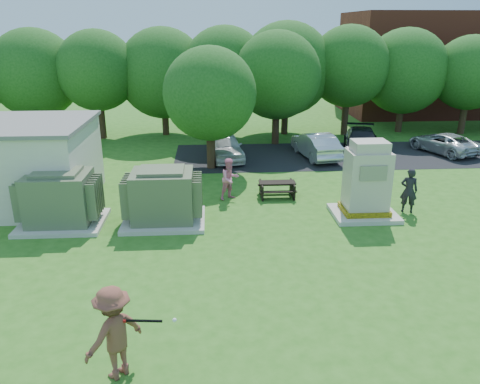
{
  "coord_description": "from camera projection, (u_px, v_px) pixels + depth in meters",
  "views": [
    {
      "loc": [
        -1.01,
        -11.72,
        6.89
      ],
      "look_at": [
        0.0,
        4.0,
        1.3
      ],
      "focal_mm": 35.0,
      "sensor_mm": 36.0,
      "label": 1
    }
  ],
  "objects": [
    {
      "name": "transformer_left",
      "position": [
        60.0,
        200.0,
        16.9
      ],
      "size": [
        3.0,
        2.4,
        2.07
      ],
      "color": "beige",
      "rests_on": "ground"
    },
    {
      "name": "ground",
      "position": [
        249.0,
        281.0,
        13.39
      ],
      "size": [
        120.0,
        120.0,
        0.0
      ],
      "primitive_type": "plane",
      "color": "#2D6619",
      "rests_on": "ground"
    },
    {
      "name": "brick_building",
      "position": [
        440.0,
        64.0,
        38.53
      ],
      "size": [
        15.0,
        8.0,
        8.0
      ],
      "primitive_type": "cube",
      "color": "maroon",
      "rests_on": "ground"
    },
    {
      "name": "car_dark",
      "position": [
        361.0,
        141.0,
        26.76
      ],
      "size": [
        3.03,
        5.03,
        1.36
      ],
      "primitive_type": "imported",
      "rotation": [
        0.0,
        0.0,
        -0.25
      ],
      "color": "black",
      "rests_on": "ground"
    },
    {
      "name": "car_silver_a",
      "position": [
        316.0,
        145.0,
        25.84
      ],
      "size": [
        2.15,
        4.44,
        1.4
      ],
      "primitive_type": "imported",
      "rotation": [
        0.0,
        0.0,
        3.3
      ],
      "color": "silver",
      "rests_on": "ground"
    },
    {
      "name": "car_white",
      "position": [
        225.0,
        146.0,
        25.57
      ],
      "size": [
        2.17,
        4.34,
        1.42
      ],
      "primitive_type": "imported",
      "rotation": [
        0.0,
        0.0,
        0.12
      ],
      "color": "silver",
      "rests_on": "ground"
    },
    {
      "name": "picnic_table",
      "position": [
        277.0,
        187.0,
        19.92
      ],
      "size": [
        1.54,
        1.16,
        0.66
      ],
      "color": "black",
      "rests_on": "ground"
    },
    {
      "name": "parking_strip",
      "position": [
        352.0,
        155.0,
        26.51
      ],
      "size": [
        20.0,
        6.0,
        0.01
      ],
      "primitive_type": "cube",
      "color": "#232326",
      "rests_on": "ground"
    },
    {
      "name": "transformer_right",
      "position": [
        163.0,
        198.0,
        17.12
      ],
      "size": [
        3.0,
        2.4,
        2.07
      ],
      "color": "beige",
      "rests_on": "ground"
    },
    {
      "name": "car_silver_b",
      "position": [
        443.0,
        143.0,
        26.86
      ],
      "size": [
        3.32,
        4.57,
        1.16
      ],
      "primitive_type": "imported",
      "rotation": [
        0.0,
        0.0,
        3.52
      ],
      "color": "silver",
      "rests_on": "ground"
    },
    {
      "name": "batter",
      "position": [
        114.0,
        333.0,
        9.46
      ],
      "size": [
        1.48,
        1.48,
        2.06
      ],
      "primitive_type": "imported",
      "rotation": [
        0.0,
        0.0,
        3.92
      ],
      "color": "brown",
      "rests_on": "ground"
    },
    {
      "name": "generator_cabinet",
      "position": [
        366.0,
        184.0,
        17.6
      ],
      "size": [
        2.42,
        1.98,
        2.95
      ],
      "color": "beige",
      "rests_on": "ground"
    },
    {
      "name": "person_at_picnic",
      "position": [
        230.0,
        179.0,
        19.5
      ],
      "size": [
        1.08,
        1.01,
        1.76
      ],
      "primitive_type": "imported",
      "rotation": [
        0.0,
        0.0,
        0.53
      ],
      "color": "pink",
      "rests_on": "ground"
    },
    {
      "name": "person_by_generator",
      "position": [
        409.0,
        191.0,
        18.11
      ],
      "size": [
        0.75,
        0.61,
        1.78
      ],
      "primitive_type": "imported",
      "rotation": [
        0.0,
        0.0,
        2.81
      ],
      "color": "black",
      "rests_on": "ground"
    },
    {
      "name": "tree_row",
      "position": [
        253.0,
        72.0,
        29.5
      ],
      "size": [
        41.3,
        13.3,
        7.3
      ],
      "color": "#47301E",
      "rests_on": "ground"
    },
    {
      "name": "batting_equipment",
      "position": [
        143.0,
        321.0,
        9.33
      ],
      "size": [
        1.22,
        0.19,
        0.14
      ],
      "color": "black",
      "rests_on": "ground"
    }
  ]
}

